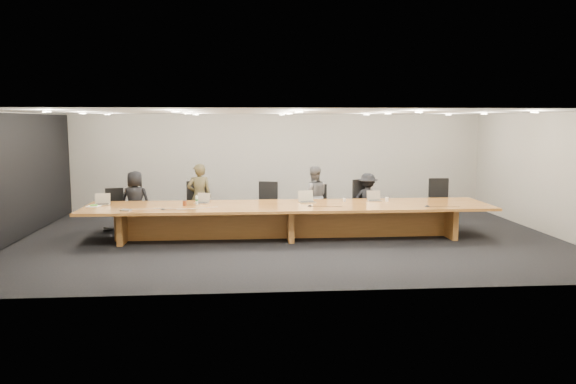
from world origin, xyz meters
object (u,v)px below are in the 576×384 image
object	(u,v)px
amber_mug	(185,203)
mic_right	(427,206)
person_a	(135,201)
person_b	(199,197)
laptop_a	(102,199)
laptop_e	(374,196)
person_d	(368,200)
av_box	(126,210)
person_c	(314,197)
paper_cup_far	(387,199)
laptop_b	(202,198)
chair_mid_left	(266,204)
paper_cup_near	(344,200)
chair_far_right	(441,202)
mic_center	(310,206)
conference_table	(289,215)
chair_right	(366,203)
chair_far_left	(115,209)
water_bottle	(197,200)
laptop_d	(307,197)
chair_mid_right	(319,206)
chair_left	(196,205)
mic_left	(163,209)

from	to	relation	value
amber_mug	mic_right	bearing A→B (deg)	-6.33
person_a	person_b	world-z (taller)	person_b
laptop_a	laptop_e	distance (m)	6.19
person_d	av_box	size ratio (longest dim) A/B	6.40
person_c	mic_right	world-z (taller)	person_c
paper_cup_far	laptop_b	bearing A→B (deg)	179.84
chair_mid_left	laptop_a	distance (m)	3.85
person_b	paper_cup_near	world-z (taller)	person_b
chair_far_right	paper_cup_near	size ratio (longest dim) A/B	14.82
mic_center	conference_table	bearing A→B (deg)	148.07
laptop_e	av_box	xyz separation A→B (m)	(-5.49, -1.00, -0.11)
chair_right	paper_cup_near	bearing A→B (deg)	-150.47
conference_table	chair_far_left	xyz separation A→B (m)	(-4.09, 1.22, -0.01)
water_bottle	paper_cup_near	distance (m)	3.38
person_a	amber_mug	distance (m)	1.66
conference_table	chair_far_left	bearing A→B (deg)	163.41
laptop_d	av_box	size ratio (longest dim) A/B	1.71
conference_table	laptop_b	distance (m)	2.02
av_box	chair_mid_right	bearing A→B (deg)	39.56
chair_left	person_c	world-z (taller)	person_c
chair_right	laptop_e	distance (m)	0.81
chair_far_left	paper_cup_far	bearing A→B (deg)	-19.31
chair_far_left	laptop_e	world-z (taller)	chair_far_left
chair_mid_left	paper_cup_far	distance (m)	2.94
person_a	mic_left	bearing A→B (deg)	126.04
person_b	laptop_a	size ratio (longest dim) A/B	4.86
chair_mid_right	chair_right	bearing A→B (deg)	-2.85
chair_far_right	av_box	world-z (taller)	chair_far_right
chair_far_left	chair_mid_right	size ratio (longest dim) A/B	0.96
av_box	mic_center	bearing A→B (deg)	20.90
laptop_b	water_bottle	distance (m)	0.16
chair_mid_right	person_a	xyz separation A→B (m)	(-4.42, -0.13, 0.19)
laptop_d	paper_cup_far	size ratio (longest dim) A/B	3.76
laptop_b	mic_right	size ratio (longest dim) A/B	2.34
chair_right	mic_center	size ratio (longest dim) A/B	9.58
conference_table	laptop_b	bearing A→B (deg)	169.21
chair_right	mic_center	xyz separation A→B (m)	(-1.58, -1.45, 0.17)
conference_table	av_box	xyz separation A→B (m)	(-3.45, -0.57, 0.24)
chair_far_left	person_d	bearing A→B (deg)	-11.18
chair_mid_right	person_c	world-z (taller)	person_c
person_b	mic_right	bearing A→B (deg)	152.39
water_bottle	mic_left	xyz separation A→B (m)	(-0.65, -0.75, -0.08)
chair_mid_left	av_box	bearing A→B (deg)	-131.94
chair_right	av_box	xyz separation A→B (m)	(-5.47, -1.75, 0.17)
conference_table	water_bottle	distance (m)	2.10
chair_right	laptop_d	size ratio (longest dim) A/B	3.35
person_c	av_box	size ratio (longest dim) A/B	7.29
person_a	paper_cup_near	bearing A→B (deg)	179.09
chair_mid_left	laptop_d	world-z (taller)	chair_mid_left
person_c	amber_mug	bearing A→B (deg)	21.21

